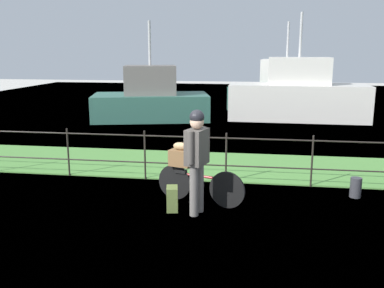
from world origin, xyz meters
name	(u,v)px	position (x,y,z in m)	size (l,w,h in m)	color
ground_plane	(163,219)	(0.00, 0.00, 0.00)	(60.00, 60.00, 0.00)	beige
grass_strip	(194,165)	(0.00, 3.23, 0.01)	(27.00, 2.40, 0.03)	#569342
harbor_water	(224,111)	(0.00, 12.34, 0.00)	(30.00, 30.00, 0.00)	slate
iron_fence	(185,153)	(0.00, 2.02, 0.58)	(18.04, 0.04, 1.00)	#28231E
bicycle_main	(199,185)	(0.45, 0.81, 0.33)	(1.54, 0.53, 0.62)	black
wooden_crate	(181,158)	(0.12, 0.92, 0.76)	(0.38, 0.24, 0.28)	brown
terrier_dog	(182,146)	(0.14, 0.91, 0.98)	(0.32, 0.22, 0.18)	tan
cyclist_person	(197,153)	(0.48, 0.33, 1.00)	(0.37, 0.52, 1.68)	slate
backpack_on_paving	(172,199)	(0.06, 0.40, 0.20)	(0.28, 0.18, 0.40)	olive
mooring_bollard	(356,187)	(3.17, 1.52, 0.18)	(0.20, 0.20, 0.36)	#38383D
moored_boat_near	(286,91)	(2.63, 13.36, 0.79)	(5.08, 2.81, 3.78)	#336656
moored_boat_mid	(151,100)	(-2.57, 9.52, 0.74)	(4.65, 3.08, 3.62)	#336656
moored_boat_far	(298,96)	(2.89, 10.31, 0.88)	(5.09, 1.92, 3.92)	silver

